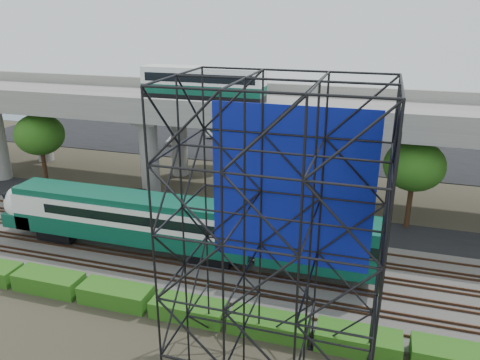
% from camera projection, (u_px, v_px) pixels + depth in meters
% --- Properties ---
extents(ground, '(140.00, 140.00, 0.00)m').
position_uv_depth(ground, '(200.00, 277.00, 32.59)').
color(ground, '#474233').
rests_on(ground, ground).
extents(ballast_bed, '(90.00, 12.00, 0.20)m').
position_uv_depth(ballast_bed, '(210.00, 262.00, 34.35)').
color(ballast_bed, slate).
rests_on(ballast_bed, ground).
extents(service_road, '(90.00, 5.00, 0.08)m').
position_uv_depth(service_road, '(243.00, 217.00, 42.00)').
color(service_road, black).
rests_on(service_road, ground).
extents(parking_lot, '(90.00, 18.00, 0.08)m').
position_uv_depth(parking_lot, '(292.00, 147.00, 63.10)').
color(parking_lot, black).
rests_on(parking_lot, ground).
extents(harbor_water, '(140.00, 40.00, 0.03)m').
position_uv_depth(harbor_water, '(316.00, 114.00, 82.87)').
color(harbor_water, '#475B76').
rests_on(harbor_water, ground).
extents(rail_tracks, '(90.00, 9.52, 0.16)m').
position_uv_depth(rail_tracks, '(210.00, 260.00, 34.29)').
color(rail_tracks, '#472D1E').
rests_on(rail_tracks, ballast_bed).
extents(commuter_train, '(29.30, 3.06, 4.30)m').
position_uv_depth(commuter_train, '(157.00, 221.00, 34.50)').
color(commuter_train, black).
rests_on(commuter_train, rail_tracks).
extents(overpass, '(80.00, 12.00, 12.40)m').
position_uv_depth(overpass, '(255.00, 114.00, 44.23)').
color(overpass, '#9E9B93').
rests_on(overpass, ground).
extents(scaffold_tower, '(9.36, 6.36, 15.00)m').
position_uv_depth(scaffold_tower, '(277.00, 250.00, 20.91)').
color(scaffold_tower, black).
rests_on(scaffold_tower, ground).
extents(hedge_strip, '(34.60, 1.80, 1.20)m').
position_uv_depth(hedge_strip, '(189.00, 309.00, 28.26)').
color(hedge_strip, '#275A14').
rests_on(hedge_strip, ground).
extents(trees, '(40.94, 16.94, 7.69)m').
position_uv_depth(trees, '(214.00, 137.00, 46.46)').
color(trees, '#382314').
rests_on(trees, ground).
extents(suv, '(5.78, 2.80, 1.58)m').
position_uv_depth(suv, '(141.00, 199.00, 43.76)').
color(suv, black).
rests_on(suv, service_road).
extents(parked_cars, '(33.69, 9.39, 1.32)m').
position_uv_depth(parked_cars, '(306.00, 145.00, 61.82)').
color(parked_cars, white).
rests_on(parked_cars, parking_lot).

